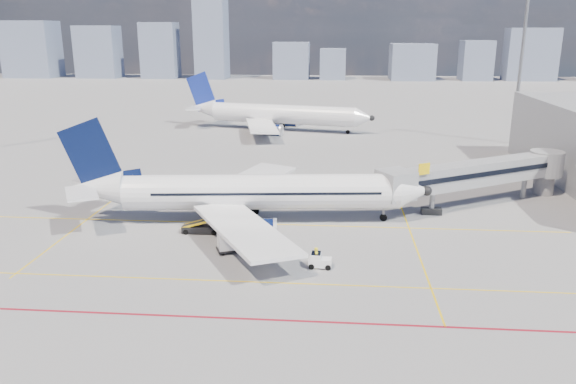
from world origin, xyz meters
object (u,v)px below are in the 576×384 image
(baggage_tug, at_px, (319,260))
(belt_loader, at_px, (202,227))
(ramp_worker, at_px, (317,258))
(main_aircraft, at_px, (246,193))
(second_aircraft, at_px, (275,114))
(cargo_dolly, at_px, (236,241))

(baggage_tug, xyz_separation_m, belt_loader, (-11.84, 7.59, -0.08))
(belt_loader, height_order, ramp_worker, belt_loader)
(main_aircraft, bearing_deg, belt_loader, -142.87)
(baggage_tug, relative_size, belt_loader, 0.37)
(main_aircraft, xyz_separation_m, second_aircraft, (-2.92, 56.73, -0.00))
(baggage_tug, bearing_deg, main_aircraft, 127.80)
(baggage_tug, bearing_deg, ramp_worker, -149.81)
(second_aircraft, bearing_deg, baggage_tug, -68.49)
(belt_loader, bearing_deg, second_aircraft, 88.42)
(second_aircraft, bearing_deg, ramp_worker, -68.67)
(main_aircraft, distance_m, second_aircraft, 56.80)
(main_aircraft, height_order, second_aircraft, second_aircraft)
(belt_loader, distance_m, ramp_worker, 13.96)
(main_aircraft, bearing_deg, second_aircraft, 87.07)
(second_aircraft, distance_m, baggage_tug, 68.88)
(baggage_tug, relative_size, ramp_worker, 1.06)
(baggage_tug, xyz_separation_m, cargo_dolly, (-7.68, 2.98, 0.38))
(main_aircraft, bearing_deg, baggage_tug, -60.71)
(baggage_tug, height_order, ramp_worker, ramp_worker)
(second_aircraft, height_order, ramp_worker, second_aircraft)
(main_aircraft, xyz_separation_m, belt_loader, (-3.92, -3.66, -2.66))
(second_aircraft, xyz_separation_m, baggage_tug, (10.85, -67.97, -2.58))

